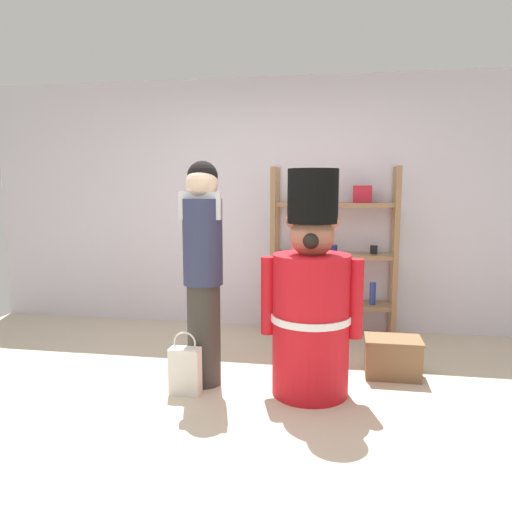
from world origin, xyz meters
name	(u,v)px	position (x,y,z in m)	size (l,w,h in m)	color
ground_plane	(236,415)	(0.00, 0.00, 0.00)	(6.40, 6.40, 0.00)	beige
back_wall	(279,205)	(0.00, 2.20, 1.30)	(6.40, 0.12, 2.60)	silver
merchandise_shelf	(334,249)	(0.59, 1.98, 0.87)	(1.24, 0.35, 1.69)	#93704C
teddy_bear_guard	(311,303)	(0.46, 0.44, 0.68)	(0.73, 0.57, 1.62)	red
person_shopper	(203,265)	(-0.35, 0.49, 0.92)	(0.31, 0.29, 1.68)	#38332D
shopping_bag	(185,370)	(-0.43, 0.28, 0.18)	(0.22, 0.12, 0.47)	silver
display_crate	(393,357)	(1.08, 0.89, 0.16)	(0.44, 0.31, 0.31)	brown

